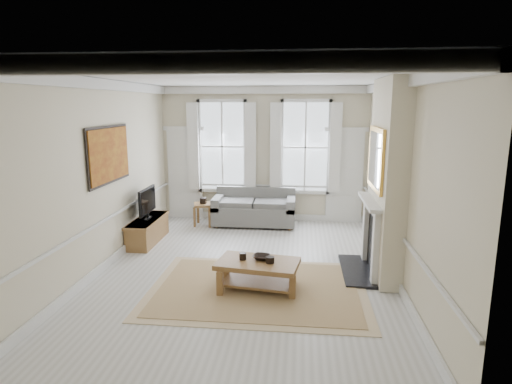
# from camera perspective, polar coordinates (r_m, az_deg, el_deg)

# --- Properties ---
(floor) EXTENTS (7.20, 7.20, 0.00)m
(floor) POSITION_cam_1_polar(r_m,az_deg,el_deg) (7.84, -1.39, -10.55)
(floor) COLOR #B7B5AD
(floor) RESTS_ON ground
(ceiling) EXTENTS (7.20, 7.20, 0.00)m
(ceiling) POSITION_cam_1_polar(r_m,az_deg,el_deg) (7.27, -1.53, 15.09)
(ceiling) COLOR white
(ceiling) RESTS_ON back_wall
(back_wall) EXTENTS (5.20, 0.00, 5.20)m
(back_wall) POSITION_cam_1_polar(r_m,az_deg,el_deg) (10.91, 1.01, 5.02)
(back_wall) COLOR beige
(back_wall) RESTS_ON floor
(left_wall) EXTENTS (0.00, 7.20, 7.20)m
(left_wall) POSITION_cam_1_polar(r_m,az_deg,el_deg) (8.13, -19.96, 2.00)
(left_wall) COLOR beige
(left_wall) RESTS_ON floor
(right_wall) EXTENTS (0.00, 7.20, 7.20)m
(right_wall) POSITION_cam_1_polar(r_m,az_deg,el_deg) (7.49, 18.68, 1.32)
(right_wall) COLOR beige
(right_wall) RESTS_ON floor
(window_left) EXTENTS (1.26, 0.20, 2.20)m
(window_left) POSITION_cam_1_polar(r_m,az_deg,el_deg) (10.98, -4.50, 6.08)
(window_left) COLOR #B2BCC6
(window_left) RESTS_ON back_wall
(window_right) EXTENTS (1.26, 0.20, 2.20)m
(window_right) POSITION_cam_1_polar(r_m,az_deg,el_deg) (10.80, 6.58, 5.94)
(window_right) COLOR #B2BCC6
(window_right) RESTS_ON back_wall
(door_left) EXTENTS (0.90, 0.08, 2.30)m
(door_left) POSITION_cam_1_polar(r_m,az_deg,el_deg) (11.32, -9.42, 2.29)
(door_left) COLOR silver
(door_left) RESTS_ON floor
(door_right) EXTENTS (0.90, 0.08, 2.30)m
(door_right) POSITION_cam_1_polar(r_m,az_deg,el_deg) (10.97, 11.72, 1.90)
(door_right) COLOR silver
(door_right) RESTS_ON floor
(painting) EXTENTS (0.05, 1.66, 1.06)m
(painting) POSITION_cam_1_polar(r_m,az_deg,el_deg) (8.33, -18.99, 4.73)
(painting) COLOR #B0791E
(painting) RESTS_ON left_wall
(chimney_breast) EXTENTS (0.35, 1.70, 3.38)m
(chimney_breast) POSITION_cam_1_polar(r_m,az_deg,el_deg) (7.65, 17.08, 1.63)
(chimney_breast) COLOR beige
(chimney_breast) RESTS_ON floor
(hearth) EXTENTS (0.55, 1.50, 0.05)m
(hearth) POSITION_cam_1_polar(r_m,az_deg,el_deg) (8.03, 13.33, -10.14)
(hearth) COLOR black
(hearth) RESTS_ON floor
(fireplace) EXTENTS (0.21, 1.45, 1.33)m
(fireplace) POSITION_cam_1_polar(r_m,az_deg,el_deg) (7.83, 15.03, -5.32)
(fireplace) COLOR silver
(fireplace) RESTS_ON floor
(mirror) EXTENTS (0.06, 1.26, 1.06)m
(mirror) POSITION_cam_1_polar(r_m,az_deg,el_deg) (7.56, 15.64, 4.28)
(mirror) COLOR gold
(mirror) RESTS_ON chimney_breast
(sofa) EXTENTS (2.01, 0.98, 0.90)m
(sofa) POSITION_cam_1_polar(r_m,az_deg,el_deg) (10.69, -0.19, -2.37)
(sofa) COLOR #5F5F5C
(sofa) RESTS_ON floor
(side_table) EXTENTS (0.56, 0.56, 0.55)m
(side_table) POSITION_cam_1_polar(r_m,az_deg,el_deg) (10.66, -7.01, -2.09)
(side_table) COLOR brown
(side_table) RESTS_ON floor
(rug) EXTENTS (3.50, 2.60, 0.02)m
(rug) POSITION_cam_1_polar(r_m,az_deg,el_deg) (7.14, 0.24, -12.76)
(rug) COLOR tan
(rug) RESTS_ON floor
(coffee_table) EXTENTS (1.39, 0.94, 0.48)m
(coffee_table) POSITION_cam_1_polar(r_m,az_deg,el_deg) (6.99, 0.24, -9.84)
(coffee_table) COLOR brown
(coffee_table) RESTS_ON rug
(ceramic_pot_a) EXTENTS (0.11, 0.11, 0.11)m
(ceramic_pot_a) POSITION_cam_1_polar(r_m,az_deg,el_deg) (7.02, -1.77, -8.55)
(ceramic_pot_a) COLOR black
(ceramic_pot_a) RESTS_ON coffee_table
(ceramic_pot_b) EXTENTS (0.14, 0.14, 0.10)m
(ceramic_pot_b) POSITION_cam_1_polar(r_m,az_deg,el_deg) (6.88, 1.88, -9.03)
(ceramic_pot_b) COLOR black
(ceramic_pot_b) RESTS_ON coffee_table
(bowl) EXTENTS (0.33, 0.33, 0.07)m
(bowl) POSITION_cam_1_polar(r_m,az_deg,el_deg) (7.04, 0.74, -8.68)
(bowl) COLOR black
(bowl) RESTS_ON coffee_table
(tv_stand) EXTENTS (0.47, 1.46, 0.52)m
(tv_stand) POSITION_cam_1_polar(r_m,az_deg,el_deg) (9.64, -14.22, -4.98)
(tv_stand) COLOR brown
(tv_stand) RESTS_ON floor
(tv) EXTENTS (0.08, 0.90, 0.68)m
(tv) POSITION_cam_1_polar(r_m,az_deg,el_deg) (9.47, -14.29, -1.18)
(tv) COLOR black
(tv) RESTS_ON tv_stand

